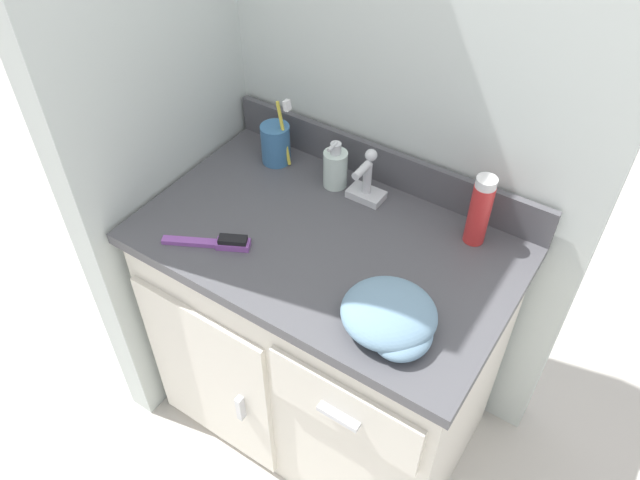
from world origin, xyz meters
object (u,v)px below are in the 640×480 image
at_px(hairbrush, 219,242).
at_px(hand_towel, 392,318).
at_px(soap_dispenser, 335,168).
at_px(shaving_cream_can, 480,211).
at_px(toothbrush_cup, 276,143).

distance_m(hairbrush, hand_towel, 0.45).
distance_m(soap_dispenser, hand_towel, 0.47).
relative_size(shaving_cream_can, hand_towel, 0.89).
relative_size(soap_dispenser, hairbrush, 0.68).
bearing_deg(shaving_cream_can, hand_towel, -95.81).
height_order(soap_dispenser, hairbrush, soap_dispenser).
bearing_deg(shaving_cream_can, hairbrush, -144.48).
xyz_separation_m(shaving_cream_can, hand_towel, (-0.03, -0.33, -0.06)).
bearing_deg(hand_towel, hairbrush, -178.97).
relative_size(toothbrush_cup, shaving_cream_can, 1.10).
bearing_deg(hand_towel, shaving_cream_can, 84.19).
height_order(toothbrush_cup, hand_towel, toothbrush_cup).
xyz_separation_m(soap_dispenser, shaving_cream_can, (0.38, 0.01, 0.04)).
distance_m(shaving_cream_can, hand_towel, 0.34).
xyz_separation_m(soap_dispenser, hairbrush, (-0.10, -0.34, -0.04)).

